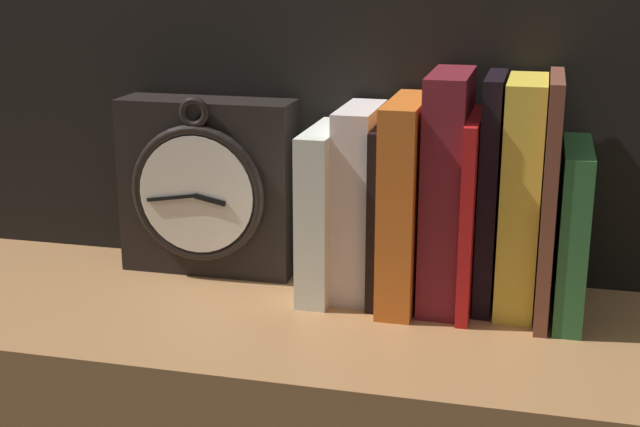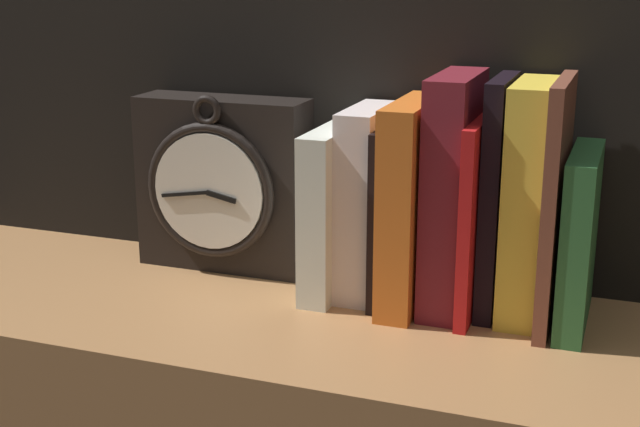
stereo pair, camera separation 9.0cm
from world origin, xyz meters
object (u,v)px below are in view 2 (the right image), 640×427
book_slot3_orange (410,204)px  clock (222,184)px  book_slot5_red (477,217)px  book_slot8_brown (555,204)px  book_slot4_maroon (453,193)px  book_slot2_black (389,212)px  book_slot6_black (497,196)px  book_slot0_white (332,211)px  book_slot9_green (579,239)px  book_slot7_yellow (528,201)px  book_slot1_white (366,202)px

book_slot3_orange → clock: bearing=171.4°
book_slot5_red → book_slot8_brown: (0.08, -0.00, 0.02)m
clock → book_slot3_orange: 0.24m
book_slot4_maroon → book_slot3_orange: bearing=-170.5°
book_slot2_black → book_slot5_red: book_slot5_red is taller
book_slot6_black → book_slot0_white: bearing=-176.8°
book_slot0_white → book_slot8_brown: book_slot8_brown is taller
book_slot8_brown → clock: bearing=174.7°
clock → book_slot9_green: size_ratio=1.19×
book_slot0_white → book_slot8_brown: (0.24, -0.01, 0.03)m
clock → book_slot5_red: size_ratio=1.04×
book_slot4_maroon → book_slot6_black: bearing=10.1°
clock → book_slot8_brown: bearing=-5.3°
book_slot5_red → book_slot7_yellow: (0.05, 0.01, 0.02)m
book_slot4_maroon → book_slot9_green: size_ratio=1.38×
book_slot5_red → book_slot6_black: 0.03m
book_slot0_white → book_slot9_green: size_ratio=1.03×
book_slot7_yellow → book_slot9_green: (0.05, -0.01, -0.03)m
book_slot3_orange → book_slot7_yellow: (0.12, 0.01, 0.01)m
book_slot0_white → book_slot4_maroon: bearing=0.8°
clock → book_slot2_black: size_ratio=1.11×
book_slot1_white → book_slot6_black: size_ratio=0.84×
book_slot6_black → book_slot8_brown: bearing=-13.9°
book_slot5_red → clock: bearing=173.7°
book_slot6_black → book_slot9_green: size_ratio=1.37×
book_slot9_green → book_slot4_maroon: bearing=177.4°
book_slot1_white → book_slot7_yellow: (0.17, -0.00, 0.02)m
book_slot1_white → book_slot4_maroon: 0.10m
clock → book_slot3_orange: size_ratio=0.97×
book_slot4_maroon → book_slot8_brown: bearing=-3.8°
book_slot2_black → clock: bearing=173.1°
book_slot8_brown → book_slot6_black: bearing=166.1°
book_slot2_black → book_slot3_orange: size_ratio=0.87×
book_slot5_red → book_slot2_black: bearing=175.1°
book_slot3_orange → book_slot0_white: bearing=176.5°
clock → book_slot4_maroon: size_ratio=0.86×
book_slot3_orange → book_slot2_black: bearing=158.4°
book_slot4_maroon → book_slot7_yellow: bearing=3.5°
clock → book_slot9_green: (0.41, -0.03, -0.01)m
book_slot0_white → book_slot1_white: size_ratio=0.89×
book_slot9_green → book_slot3_orange: bearing=-179.5°
book_slot1_white → book_slot7_yellow: 0.17m
book_slot5_red → book_slot6_black: (0.02, 0.01, 0.02)m
book_slot0_white → book_slot2_black: 0.06m
book_slot2_black → book_slot7_yellow: bearing=0.7°
book_slot7_yellow → book_slot4_maroon: bearing=-176.5°
book_slot0_white → book_slot7_yellow: size_ratio=0.76×
clock → book_slot6_black: (0.33, -0.02, 0.02)m
book_slot0_white → book_slot1_white: 0.04m
book_slot1_white → book_slot3_orange: size_ratio=0.94×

